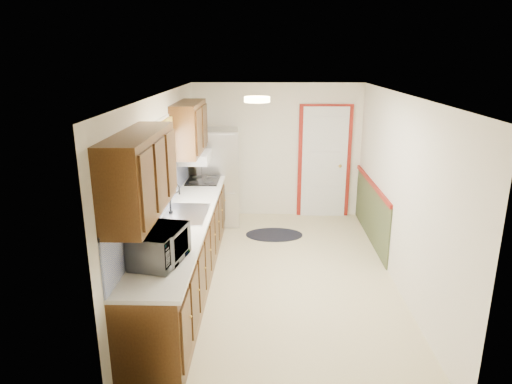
{
  "coord_description": "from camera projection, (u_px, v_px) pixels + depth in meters",
  "views": [
    {
      "loc": [
        -0.18,
        -5.56,
        2.85
      ],
      "look_at": [
        -0.32,
        0.1,
        1.15
      ],
      "focal_mm": 32.0,
      "sensor_mm": 36.0,
      "label": 1
    }
  ],
  "objects": [
    {
      "name": "back_wall_trim",
      "position": [
        334.0,
        172.0,
        7.98
      ],
      "size": [
        1.12,
        2.3,
        2.08
      ],
      "color": "maroon",
      "rests_on": "ground"
    },
    {
      "name": "refrigerator",
      "position": [
        218.0,
        177.0,
        7.89
      ],
      "size": [
        0.75,
        0.73,
        1.66
      ],
      "rotation": [
        0.0,
        0.0,
        0.09
      ],
      "color": "#B7B7BC",
      "rests_on": "ground"
    },
    {
      "name": "rug",
      "position": [
        274.0,
        235.0,
        7.53
      ],
      "size": [
        0.95,
        0.62,
        0.01
      ],
      "primitive_type": "ellipsoid",
      "rotation": [
        0.0,
        0.0,
        0.02
      ],
      "color": "black",
      "rests_on": "ground"
    },
    {
      "name": "room_shell",
      "position": [
        281.0,
        191.0,
        5.8
      ],
      "size": [
        3.2,
        5.2,
        2.52
      ],
      "color": "beige",
      "rests_on": "ground"
    },
    {
      "name": "kitchen_run",
      "position": [
        182.0,
        227.0,
        5.66
      ],
      "size": [
        0.63,
        4.0,
        2.2
      ],
      "color": "#3E230E",
      "rests_on": "ground"
    },
    {
      "name": "cooktop",
      "position": [
        203.0,
        180.0,
        7.21
      ],
      "size": [
        0.5,
        0.6,
        0.02
      ],
      "primitive_type": "cube",
      "color": "black",
      "rests_on": "kitchen_run"
    },
    {
      "name": "ceiling_fixture",
      "position": [
        257.0,
        99.0,
        5.28
      ],
      "size": [
        0.3,
        0.3,
        0.06
      ],
      "primitive_type": "cylinder",
      "color": "#FFD88C",
      "rests_on": "room_shell"
    },
    {
      "name": "microwave",
      "position": [
        159.0,
        242.0,
        4.34
      ],
      "size": [
        0.45,
        0.66,
        0.41
      ],
      "primitive_type": "imported",
      "rotation": [
        0.0,
        0.0,
        1.37
      ],
      "color": "white",
      "rests_on": "kitchen_run"
    }
  ]
}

